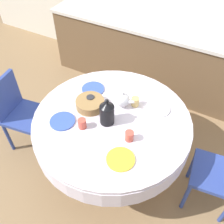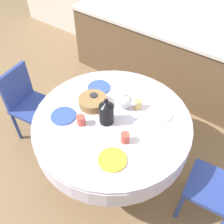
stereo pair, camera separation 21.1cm
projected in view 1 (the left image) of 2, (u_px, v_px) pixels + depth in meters
The scene contains 15 objects.
ground_plane at pixel (112, 165), 2.72m from camera, with size 12.00×12.00×0.00m, color #8E704C.
kitchen_counter at pixel (167, 59), 3.33m from camera, with size 3.24×0.64×0.91m.
dining_table at pixel (112, 127), 2.26m from camera, with size 1.40×1.40×0.76m.
chair_right at pixel (19, 111), 2.61m from camera, with size 0.46×0.46×0.87m.
plate_near_left at pixel (62, 121), 2.14m from camera, with size 0.22×0.22×0.01m, color #3856AD.
cup_near_left at pixel (82, 124), 2.07m from camera, with size 0.07×0.07×0.09m, color #CC4C3D.
plate_near_right at pixel (121, 159), 1.87m from camera, with size 0.22×0.22×0.01m, color yellow.
cup_near_right at pixel (129, 136), 1.98m from camera, with size 0.07×0.07×0.09m, color #CC4C3D.
plate_far_left at pixel (93, 89), 2.44m from camera, with size 0.22×0.22×0.01m, color #3856AD.
cup_far_left at pixel (91, 100), 2.27m from camera, with size 0.07×0.07×0.09m, color #28282D.
plate_far_right at pixel (158, 109), 2.25m from camera, with size 0.22×0.22×0.01m, color white.
cup_far_right at pixel (135, 102), 2.26m from camera, with size 0.07×0.07×0.09m, color #DBB766.
coffee_carafe at pixel (107, 113), 2.07m from camera, with size 0.12×0.12×0.26m.
teapot at pixel (123, 100), 2.23m from camera, with size 0.18×0.13×0.17m.
bread_basket at pixel (90, 104), 2.25m from camera, with size 0.26×0.26×0.08m, color olive.
Camera 1 is at (0.70, -1.29, 2.36)m, focal length 40.00 mm.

